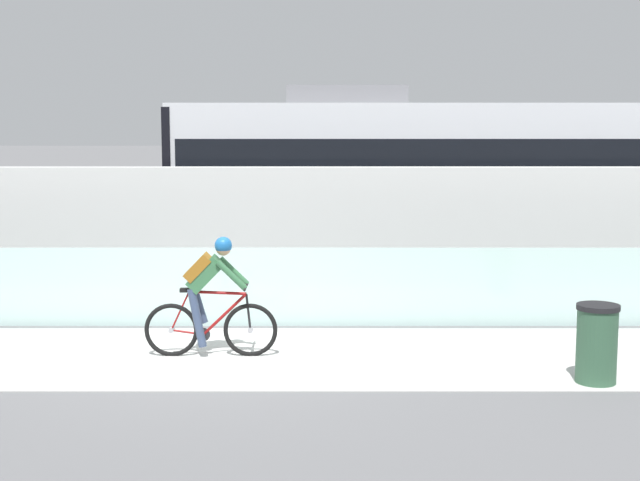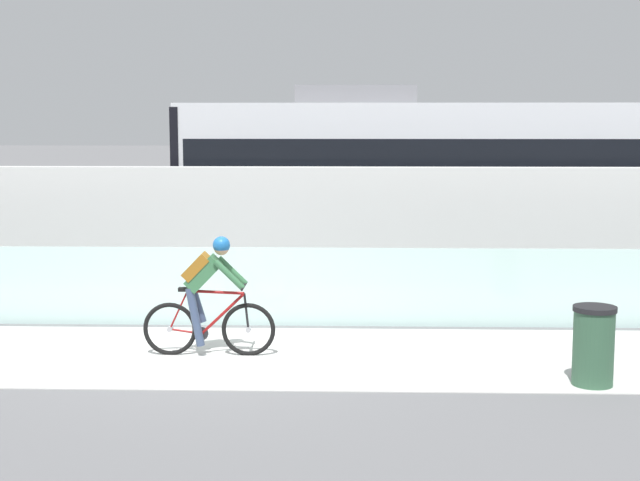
{
  "view_description": "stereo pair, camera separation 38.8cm",
  "coord_description": "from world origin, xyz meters",
  "views": [
    {
      "loc": [
        1.39,
        -11.9,
        3.13
      ],
      "look_at": [
        1.35,
        2.35,
        1.25
      ],
      "focal_mm": 51.48,
      "sensor_mm": 36.0,
      "label": 1
    },
    {
      "loc": [
        1.78,
        -11.89,
        3.13
      ],
      "look_at": [
        1.35,
        2.35,
        1.25
      ],
      "focal_mm": 51.48,
      "sensor_mm": 36.0,
      "label": 2
    }
  ],
  "objects": [
    {
      "name": "ground_plane",
      "position": [
        0.0,
        0.0,
        0.0
      ],
      "size": [
        200.0,
        200.0,
        0.0
      ],
      "primitive_type": "plane",
      "color": "slate"
    },
    {
      "name": "bike_path_deck",
      "position": [
        0.0,
        0.0,
        0.01
      ],
      "size": [
        32.0,
        3.2,
        0.01
      ],
      "primitive_type": "cube",
      "color": "silver",
      "rests_on": "ground"
    },
    {
      "name": "glass_parapet",
      "position": [
        0.0,
        1.85,
        0.6
      ],
      "size": [
        32.0,
        0.05,
        1.2
      ],
      "primitive_type": "cube",
      "color": "silver",
      "rests_on": "ground"
    },
    {
      "name": "concrete_barrier_wall",
      "position": [
        0.0,
        3.65,
        1.17
      ],
      "size": [
        32.0,
        0.36,
        2.34
      ],
      "primitive_type": "cube",
      "color": "silver",
      "rests_on": "ground"
    },
    {
      "name": "tram_rail_near",
      "position": [
        0.0,
        6.13,
        0.0
      ],
      "size": [
        32.0,
        0.08,
        0.01
      ],
      "primitive_type": "cube",
      "color": "#595654",
      "rests_on": "ground"
    },
    {
      "name": "tram_rail_far",
      "position": [
        0.0,
        7.57,
        0.0
      ],
      "size": [
        32.0,
        0.08,
        0.01
      ],
      "primitive_type": "cube",
      "color": "#595654",
      "rests_on": "ground"
    },
    {
      "name": "tram",
      "position": [
        3.89,
        6.85,
        1.89
      ],
      "size": [
        11.06,
        2.54,
        3.81
      ],
      "color": "silver",
      "rests_on": "ground"
    },
    {
      "name": "cyclist_on_bike",
      "position": [
        -0.07,
        -0.0,
        0.8
      ],
      "size": [
        1.77,
        0.58,
        1.61
      ],
      "color": "black",
      "rests_on": "ground"
    },
    {
      "name": "trash_bin",
      "position": [
        4.69,
        -1.25,
        0.48
      ],
      "size": [
        0.51,
        0.51,
        0.96
      ],
      "color": "#33593F",
      "rests_on": "ground"
    }
  ]
}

